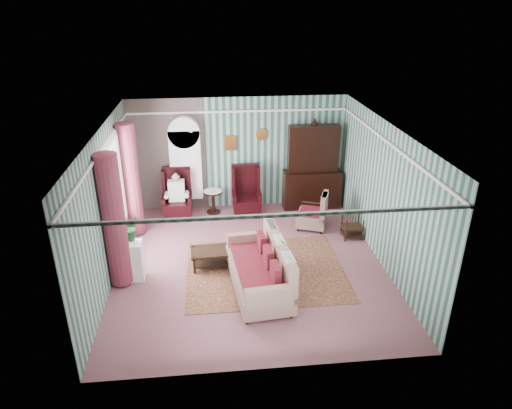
{
  "coord_description": "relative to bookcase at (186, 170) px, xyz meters",
  "views": [
    {
      "loc": [
        -0.73,
        -8.19,
        5.11
      ],
      "look_at": [
        0.2,
        0.6,
        1.09
      ],
      "focal_mm": 32.0,
      "sensor_mm": 36.0,
      "label": 1
    }
  ],
  "objects": [
    {
      "name": "potted_plant_b",
      "position": [
        -0.96,
        -3.02,
        -0.07
      ],
      "size": [
        0.3,
        0.25,
        0.51
      ],
      "primitive_type": "imported",
      "rotation": [
        0.0,
        0.0,
        0.11
      ],
      "color": "#254B17",
      "rests_on": "plant_stand"
    },
    {
      "name": "plant_stand",
      "position": [
        -1.05,
        -3.14,
        -0.72
      ],
      "size": [
        0.55,
        0.35,
        0.8
      ],
      "primitive_type": "cube",
      "color": "silver",
      "rests_on": "floor"
    },
    {
      "name": "seated_woman",
      "position": [
        -0.25,
        -0.39,
        -0.53
      ],
      "size": [
        0.44,
        0.4,
        1.18
      ],
      "primitive_type": null,
      "color": "beige",
      "rests_on": "floor"
    },
    {
      "name": "potted_plant_c",
      "position": [
        -1.16,
        -3.12,
        -0.12
      ],
      "size": [
        0.23,
        0.23,
        0.41
      ],
      "primitive_type": "imported",
      "rotation": [
        0.0,
        0.0,
        0.03
      ],
      "color": "#204E18",
      "rests_on": "plant_stand"
    },
    {
      "name": "sofa",
      "position": [
        1.43,
        -3.79,
        -0.63
      ],
      "size": [
        1.09,
        2.2,
        0.98
      ],
      "primitive_type": "cube",
      "rotation": [
        0.0,
        0.0,
        1.67
      ],
      "color": "beige",
      "rests_on": "floor"
    },
    {
      "name": "dresser_hutch",
      "position": [
        3.25,
        -0.12,
        0.06
      ],
      "size": [
        1.5,
        0.56,
        2.36
      ],
      "primitive_type": "cube",
      "color": "black",
      "rests_on": "floor"
    },
    {
      "name": "coffee_table",
      "position": [
        0.62,
        -2.86,
        -0.93
      ],
      "size": [
        0.98,
        0.6,
        0.38
      ],
      "primitive_type": "cube",
      "rotation": [
        0.0,
        0.0,
        0.06
      ],
      "color": "black",
      "rests_on": "floor"
    },
    {
      "name": "room_shell",
      "position": [
        0.73,
        -2.66,
        0.89
      ],
      "size": [
        5.53,
        6.02,
        2.91
      ],
      "color": "#325C53",
      "rests_on": "ground"
    },
    {
      "name": "wingback_right",
      "position": [
        1.5,
        -0.39,
        -0.5
      ],
      "size": [
        0.76,
        0.8,
        1.25
      ],
      "primitive_type": "cube",
      "color": "black",
      "rests_on": "floor"
    },
    {
      "name": "nest_table",
      "position": [
        3.82,
        -1.94,
        -0.85
      ],
      "size": [
        0.45,
        0.38,
        0.54
      ],
      "primitive_type": "cube",
      "color": "black",
      "rests_on": "floor"
    },
    {
      "name": "floral_armchair",
      "position": [
        3.0,
        -1.34,
        -0.58
      ],
      "size": [
        1.09,
        1.01,
        1.08
      ],
      "primitive_type": "cube",
      "rotation": [
        0.0,
        0.0,
        1.21
      ],
      "color": "#C0AF95",
      "rests_on": "floor"
    },
    {
      "name": "floor",
      "position": [
        1.35,
        -2.84,
        -1.12
      ],
      "size": [
        6.0,
        6.0,
        0.0
      ],
      "primitive_type": "plane",
      "color": "#804B50",
      "rests_on": "ground"
    },
    {
      "name": "wingback_left",
      "position": [
        -0.25,
        -0.39,
        -0.5
      ],
      "size": [
        0.76,
        0.8,
        1.25
      ],
      "primitive_type": "cube",
      "color": "black",
      "rests_on": "floor"
    },
    {
      "name": "rug",
      "position": [
        1.65,
        -3.14,
        -1.11
      ],
      "size": [
        3.2,
        2.6,
        0.01
      ],
      "primitive_type": "cube",
      "color": "#531B22",
      "rests_on": "floor"
    },
    {
      "name": "round_side_table",
      "position": [
        0.65,
        -0.24,
        -0.82
      ],
      "size": [
        0.5,
        0.5,
        0.6
      ],
      "primitive_type": "cylinder",
      "color": "black",
      "rests_on": "floor"
    },
    {
      "name": "bookcase",
      "position": [
        0.0,
        0.0,
        0.0
      ],
      "size": [
        0.8,
        0.28,
        2.24
      ],
      "primitive_type": "cube",
      "color": "silver",
      "rests_on": "floor"
    },
    {
      "name": "potted_plant_a",
      "position": [
        -1.13,
        -3.24,
        -0.12
      ],
      "size": [
        0.38,
        0.33,
        0.4
      ],
      "primitive_type": "imported",
      "rotation": [
        0.0,
        0.0,
        -0.06
      ],
      "color": "#22581B",
      "rests_on": "plant_stand"
    }
  ]
}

